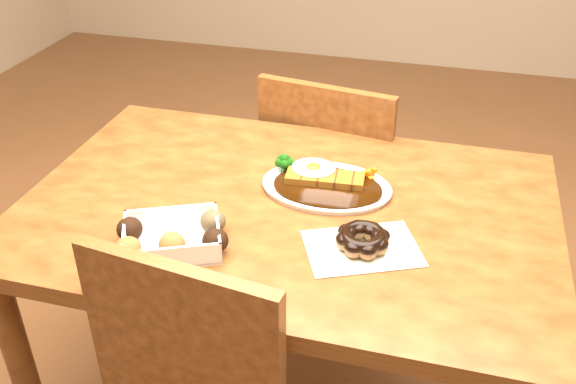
% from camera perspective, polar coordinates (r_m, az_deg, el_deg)
% --- Properties ---
extents(table, '(1.20, 0.80, 0.75)m').
position_cam_1_polar(table, '(1.51, -0.08, -4.21)').
color(table, '#48240E').
rests_on(table, ground).
extents(chair_far, '(0.48, 0.48, 0.87)m').
position_cam_1_polar(chair_far, '(2.04, 4.31, 0.39)').
color(chair_far, '#48240E').
rests_on(chair_far, ground).
extents(katsu_curry_plate, '(0.30, 0.22, 0.06)m').
position_cam_1_polar(katsu_curry_plate, '(1.51, 3.28, 0.80)').
color(katsu_curry_plate, white).
rests_on(katsu_curry_plate, table).
extents(donut_box, '(0.24, 0.22, 0.06)m').
position_cam_1_polar(donut_box, '(1.33, -10.27, -3.87)').
color(donut_box, white).
rests_on(donut_box, table).
extents(pon_de_ring, '(0.27, 0.24, 0.04)m').
position_cam_1_polar(pon_de_ring, '(1.31, 6.66, -4.25)').
color(pon_de_ring, silver).
rests_on(pon_de_ring, table).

